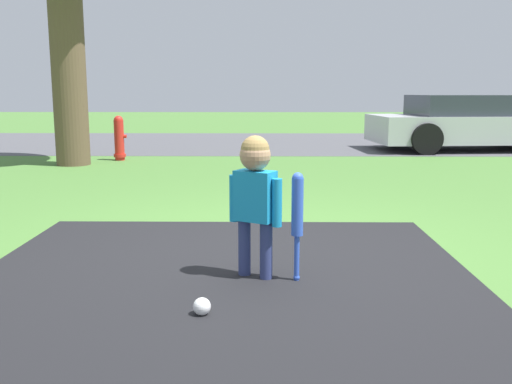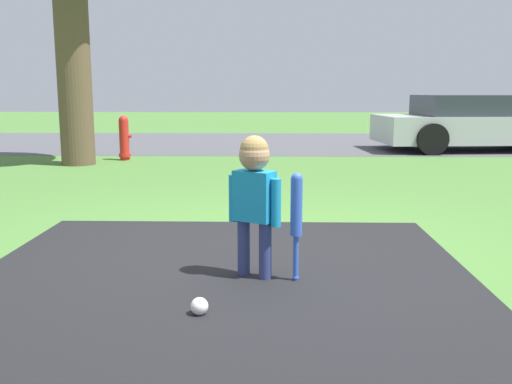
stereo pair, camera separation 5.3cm
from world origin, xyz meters
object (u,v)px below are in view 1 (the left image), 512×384
parked_car (467,124)px  child (255,186)px  baseball_bat (297,211)px  fire_hydrant (119,139)px  sports_ball (202,306)px

parked_car → child: bearing=-121.9°
baseball_bat → fire_hydrant: (-2.78, 6.53, -0.07)m
baseball_bat → sports_ball: (-0.55, -0.58, -0.41)m
child → baseball_bat: (0.27, -0.07, -0.15)m
sports_ball → child: bearing=66.8°
child → parked_car: (4.29, 8.39, -0.06)m
baseball_bat → sports_ball: 0.90m
child → fire_hydrant: bearing=139.9°
fire_hydrant → sports_ball: bearing=-72.6°
child → parked_car: bearing=91.6°
child → sports_ball: child is taller
child → sports_ball: (-0.28, -0.66, -0.56)m
baseball_bat → parked_car: bearing=64.6°
sports_ball → fire_hydrant: fire_hydrant is taller
sports_ball → fire_hydrant: (-2.23, 7.12, 0.33)m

